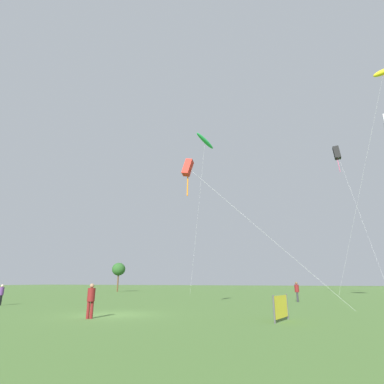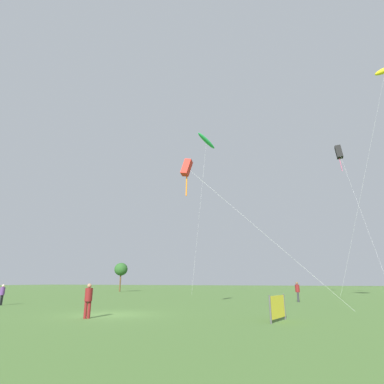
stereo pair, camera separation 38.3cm
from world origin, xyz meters
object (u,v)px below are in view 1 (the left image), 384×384
Objects in this scene: person_standing_0 at (91,298)px; kite_flying_0 at (205,141)px; event_banner at (281,307)px; kite_flying_4 at (188,169)px; kite_flying_1 at (384,72)px; park_tree_0 at (119,269)px; kite_flying_2 at (337,153)px; person_standing_1 at (1,293)px; person_standing_2 at (297,290)px.

person_standing_0 is 39.85m from kite_flying_0.
event_banner is (9.55, 2.22, -0.35)m from person_standing_0.
kite_flying_1 is at bearing 39.63° from kite_flying_4.
kite_flying_1 is (25.36, -8.42, 1.23)m from kite_flying_0.
kite_flying_4 is 12.93m from event_banner.
park_tree_0 is at bearing 84.87° from person_standing_0.
park_tree_0 is at bearing 161.32° from kite_flying_0.
kite_flying_1 is at bearing -18.50° from park_tree_0.
event_banner is at bearing -36.22° from kite_flying_4.
park_tree_0 is 2.55× the size of event_banner.
kite_flying_4 is 2.13× the size of park_tree_0.
kite_flying_0 is 21.20m from kite_flying_2.
kite_flying_1 is (34.90, 18.03, 25.35)m from person_standing_1.
park_tree_0 reaches higher than person_standing_1.
kite_flying_1 reaches higher than park_tree_0.
person_standing_2 is 27.58m from kite_flying_2.
kite_flying_1 is at bearing 10.20° from person_standing_0.
kite_flying_4 is (2.82, 7.15, 9.52)m from person_standing_0.
person_standing_0 is 0.07× the size of kite_flying_1.
park_tree_0 is (-19.81, 6.70, -20.96)m from kite_flying_0.
kite_flying_1 is at bearing -18.36° from kite_flying_0.
person_standing_2 is 0.07× the size of kite_flying_0.
park_tree_0 is (-22.96, 38.32, 3.09)m from person_standing_0.
person_standing_0 is at bearing -116.36° from kite_flying_2.
kite_flying_0 is 26.75m from kite_flying_1.
kite_flying_2 reaches higher than park_tree_0.
event_banner is at bearing -47.99° from park_tree_0.
park_tree_0 is (-32.94, 20.42, 3.06)m from person_standing_2.
kite_flying_4 reaches higher than park_tree_0.
kite_flying_1 is 52.54m from park_tree_0.
park_tree_0 is at bearing 61.84° from person_standing_2.
person_standing_0 is 0.08× the size of kite_flying_2.
person_standing_1 is 34.84m from park_tree_0.
kite_flying_0 reaches higher than park_tree_0.
person_standing_1 is at bearing 122.93° from person_standing_2.
person_standing_2 is 15.70m from event_banner.
kite_flying_2 reaches higher than person_standing_2.
park_tree_0 is 48.71m from event_banner.
person_standing_2 is 0.16× the size of kite_flying_4.
kite_flying_4 is 40.96m from park_tree_0.
kite_flying_1 is 13.81m from kite_flying_2.
person_standing_0 is 0.84× the size of event_banner.
kite_flying_0 reaches higher than person_standing_2.
person_standing_0 reaches higher than event_banner.
person_standing_0 is 12.23m from kite_flying_4.
kite_flying_0 is at bearing 103.71° from kite_flying_4.
kite_flying_2 is 43.98m from park_tree_0.
kite_flying_2 reaches higher than kite_flying_4.
person_standing_2 is 0.07× the size of kite_flying_1.
person_standing_1 is 0.78× the size of event_banner.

